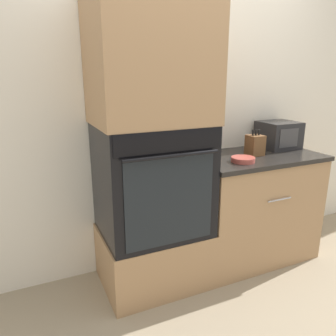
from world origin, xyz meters
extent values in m
plane|color=gray|center=(0.00, 0.00, 0.00)|extent=(12.00, 12.00, 0.00)
cube|color=silver|center=(0.00, 0.63, 1.25)|extent=(8.00, 0.05, 2.50)
cube|color=#A87F56|center=(-0.39, 0.30, 0.21)|extent=(0.77, 0.60, 0.43)
cube|color=black|center=(-0.39, 0.30, 0.83)|extent=(0.75, 0.59, 0.80)
cube|color=black|center=(-0.39, 0.00, 1.16)|extent=(0.72, 0.01, 0.14)
cube|color=#33E54C|center=(-0.39, 0.00, 1.16)|extent=(0.09, 0.00, 0.03)
cube|color=black|center=(-0.39, 0.00, 0.77)|extent=(0.61, 0.01, 0.60)
cylinder|color=black|center=(-0.39, -0.03, 1.07)|extent=(0.63, 0.02, 0.02)
cube|color=#A87F56|center=(-0.39, 0.30, 1.64)|extent=(0.77, 0.60, 0.83)
cube|color=#A87F56|center=(0.52, 0.30, 0.44)|extent=(1.05, 0.60, 0.88)
cube|color=black|center=(0.52, 0.30, 0.90)|extent=(1.07, 0.63, 0.03)
cylinder|color=#B7B7BC|center=(0.52, -0.01, 0.63)|extent=(0.22, 0.01, 0.01)
cube|color=#232326|center=(0.86, 0.43, 1.03)|extent=(0.32, 0.29, 0.23)
cube|color=#3D3D3F|center=(0.84, 0.28, 1.03)|extent=(0.20, 0.01, 0.16)
cube|color=brown|center=(0.51, 0.30, 0.99)|extent=(0.12, 0.12, 0.16)
cylinder|color=black|center=(0.48, 0.30, 1.10)|extent=(0.02, 0.02, 0.04)
cylinder|color=black|center=(0.51, 0.30, 1.10)|extent=(0.02, 0.02, 0.04)
cylinder|color=black|center=(0.54, 0.30, 1.10)|extent=(0.02, 0.02, 0.04)
cylinder|color=#B24C42|center=(0.29, 0.16, 0.93)|extent=(0.18, 0.18, 0.04)
cylinder|color=silver|center=(0.23, 0.41, 0.95)|extent=(0.04, 0.04, 0.08)
cylinder|color=gold|center=(0.23, 0.41, 1.01)|extent=(0.03, 0.03, 0.02)
cylinder|color=silver|center=(0.14, 0.50, 0.95)|extent=(0.06, 0.06, 0.07)
cylinder|color=red|center=(0.14, 0.50, 0.99)|extent=(0.05, 0.05, 0.02)
camera|label=1|loc=(-1.21, -1.76, 1.55)|focal=35.00mm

